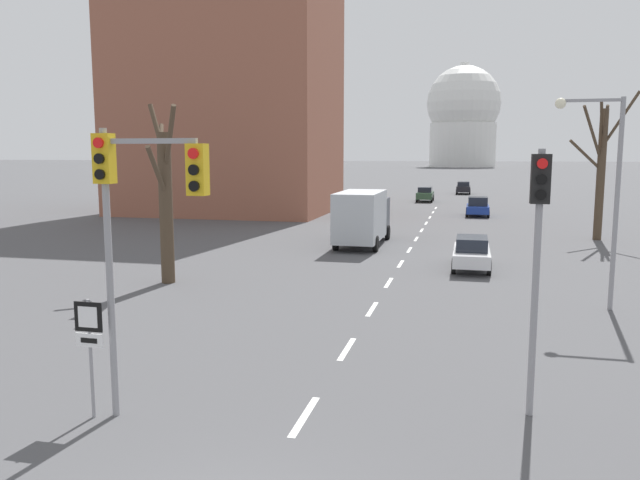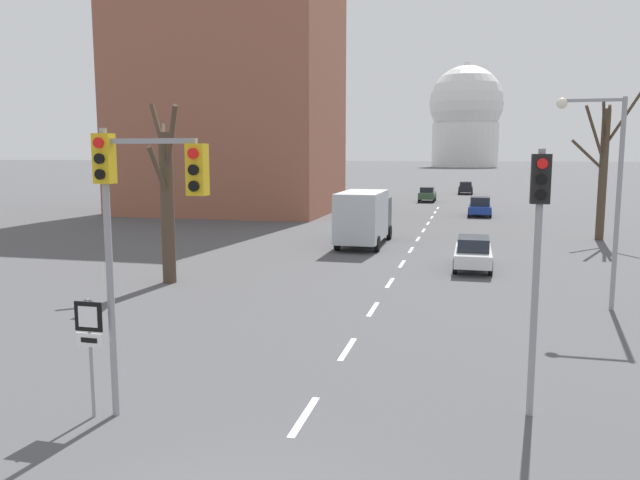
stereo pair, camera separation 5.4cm
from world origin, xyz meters
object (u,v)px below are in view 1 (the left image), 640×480
(street_lamp_right, at_px, (604,178))
(delivery_truck, at_px, (363,216))
(sedan_near_right, at_px, (425,194))
(sedan_far_left, at_px, (478,207))
(sedan_near_left, at_px, (472,252))
(traffic_signal_near_left, at_px, (136,201))
(traffic_signal_near_right, at_px, (538,233))
(route_sign_post, at_px, (90,338))
(sedan_mid_centre, at_px, (463,188))

(street_lamp_right, height_order, delivery_truck, street_lamp_right)
(sedan_near_right, height_order, sedan_far_left, sedan_far_left)
(sedan_near_right, bearing_deg, sedan_far_left, -70.00)
(sedan_near_left, xyz_separation_m, sedan_near_right, (-4.87, 39.87, 0.05))
(traffic_signal_near_left, height_order, delivery_truck, traffic_signal_near_left)
(sedan_near_right, distance_m, sedan_far_left, 15.83)
(street_lamp_right, height_order, sedan_near_right, street_lamp_right)
(sedan_near_left, relative_size, sedan_near_right, 1.07)
(traffic_signal_near_right, distance_m, route_sign_post, 9.10)
(sedan_near_right, relative_size, delivery_truck, 0.58)
(street_lamp_right, relative_size, delivery_truck, 0.99)
(sedan_near_right, bearing_deg, street_lamp_right, -78.99)
(traffic_signal_near_right, relative_size, sedan_near_right, 1.28)
(street_lamp_right, height_order, sedan_mid_centre, street_lamp_right)
(traffic_signal_near_right, xyz_separation_m, sedan_near_right, (-6.02, 56.13, -2.91))
(traffic_signal_near_right, xyz_separation_m, street_lamp_right, (3.02, 9.69, 0.72))
(traffic_signal_near_right, xyz_separation_m, sedan_far_left, (-0.60, 41.26, -2.93))
(sedan_near_left, bearing_deg, sedan_far_left, 88.76)
(sedan_near_left, xyz_separation_m, delivery_truck, (-6.12, 6.24, 0.91))
(delivery_truck, bearing_deg, traffic_signal_near_left, -90.69)
(sedan_far_left, relative_size, delivery_truck, 0.55)
(sedan_near_right, bearing_deg, traffic_signal_near_left, -91.51)
(traffic_signal_near_left, height_order, sedan_far_left, traffic_signal_near_left)
(traffic_signal_near_right, bearing_deg, route_sign_post, -165.67)
(route_sign_post, xyz_separation_m, street_lamp_right, (11.60, 11.88, 2.80))
(sedan_near_left, distance_m, sedan_far_left, 25.00)
(traffic_signal_near_left, distance_m, sedan_near_right, 58.25)
(route_sign_post, xyz_separation_m, delivery_truck, (1.32, 24.69, 0.04))
(sedan_near_right, bearing_deg, route_sign_post, -92.52)
(street_lamp_right, distance_m, sedan_near_left, 8.60)
(route_sign_post, bearing_deg, sedan_near_left, 68.05)
(traffic_signal_near_left, bearing_deg, delivery_truck, 89.31)
(route_sign_post, xyz_separation_m, sedan_mid_centre, (6.49, 72.57, -0.85))
(traffic_signal_near_right, distance_m, sedan_mid_centre, 70.47)
(traffic_signal_near_right, relative_size, route_sign_post, 2.20)
(street_lamp_right, distance_m, sedan_far_left, 31.99)
(sedan_near_right, distance_m, sedan_mid_centre, 14.78)
(sedan_far_left, bearing_deg, route_sign_post, -100.40)
(traffic_signal_near_left, relative_size, sedan_mid_centre, 1.28)
(street_lamp_right, height_order, sedan_near_left, street_lamp_right)
(street_lamp_right, bearing_deg, sedan_far_left, 96.55)
(delivery_truck, bearing_deg, sedan_near_right, 87.88)
(traffic_signal_near_left, bearing_deg, route_sign_post, -168.66)
(sedan_near_left, xyz_separation_m, sedan_mid_centre, (-0.94, 54.12, 0.03))
(delivery_truck, bearing_deg, sedan_near_left, -45.55)
(traffic_signal_near_right, height_order, sedan_mid_centre, traffic_signal_near_right)
(traffic_signal_near_right, bearing_deg, delivery_truck, 107.89)
(traffic_signal_near_left, xyz_separation_m, sedan_near_left, (6.41, 18.24, -3.60))
(sedan_mid_centre, bearing_deg, traffic_signal_near_right, -88.30)
(street_lamp_right, distance_m, delivery_truck, 16.66)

